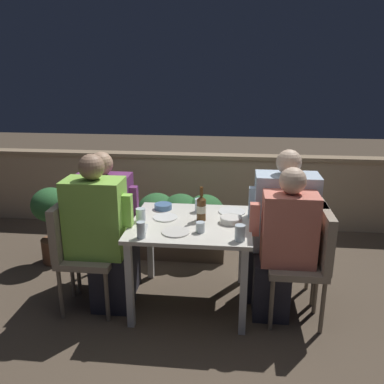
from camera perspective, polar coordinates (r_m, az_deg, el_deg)
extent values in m
plane|color=brown|center=(3.45, -0.11, -15.13)|extent=(16.00, 16.00, 0.00)
cube|color=tan|center=(4.83, 2.07, 0.06)|extent=(9.00, 0.14, 0.83)
cube|color=#9E8466|center=(4.72, 2.13, 5.08)|extent=(9.00, 0.18, 0.04)
cube|color=silver|center=(3.13, -0.12, -4.44)|extent=(0.92, 0.83, 0.03)
cube|color=silver|center=(3.04, -8.75, -12.84)|extent=(0.05, 0.05, 0.68)
cube|color=silver|center=(2.95, 7.22, -13.74)|extent=(0.05, 0.05, 0.68)
cube|color=silver|center=(3.66, -5.90, -7.17)|extent=(0.05, 0.05, 0.68)
cube|color=silver|center=(3.59, 7.05, -7.73)|extent=(0.05, 0.05, 0.68)
cube|color=brown|center=(4.16, -1.59, -6.95)|extent=(0.88, 0.36, 0.28)
ellipsoid|color=#2D6633|center=(4.08, -5.02, -2.82)|extent=(0.40, 0.47, 0.38)
ellipsoid|color=#2D6633|center=(4.04, -1.62, -2.96)|extent=(0.40, 0.47, 0.38)
ellipsoid|color=#2D6633|center=(4.02, 1.82, -3.09)|extent=(0.40, 0.47, 0.38)
cube|color=gray|center=(3.28, -14.18, -8.79)|extent=(0.42, 0.42, 0.05)
cube|color=gray|center=(3.26, -17.55, -4.84)|extent=(0.06, 0.42, 0.41)
cylinder|color=#7F705B|center=(3.31, -17.95, -13.46)|extent=(0.03, 0.03, 0.41)
cylinder|color=#7F705B|center=(3.19, -11.86, -14.19)|extent=(0.03, 0.03, 0.41)
cylinder|color=#7F705B|center=(3.60, -15.66, -10.62)|extent=(0.03, 0.03, 0.41)
cylinder|color=#7F705B|center=(3.49, -10.06, -11.15)|extent=(0.03, 0.03, 0.41)
cube|color=#282833|center=(3.33, -11.10, -12.22)|extent=(0.31, 0.23, 0.46)
cube|color=#8CCC4C|center=(3.13, -13.42, -3.57)|extent=(0.44, 0.26, 0.60)
cube|color=#8CCC4C|center=(3.03, -9.05, -2.54)|extent=(0.07, 0.07, 0.24)
sphere|color=#99755B|center=(3.02, -13.94, 3.44)|extent=(0.19, 0.19, 0.19)
cube|color=gray|center=(3.55, -13.00, -6.62)|extent=(0.42, 0.42, 0.05)
cube|color=gray|center=(3.53, -16.10, -2.96)|extent=(0.06, 0.42, 0.41)
cylinder|color=#7F705B|center=(3.56, -16.46, -10.97)|extent=(0.03, 0.03, 0.41)
cylinder|color=#7F705B|center=(3.45, -10.82, -11.53)|extent=(0.03, 0.03, 0.41)
cylinder|color=#7F705B|center=(3.86, -14.46, -8.50)|extent=(0.03, 0.03, 0.41)
cylinder|color=#7F705B|center=(3.75, -9.25, -8.92)|extent=(0.03, 0.03, 0.41)
cube|color=#282833|center=(3.59, -10.17, -9.80)|extent=(0.31, 0.23, 0.46)
cube|color=#6B2D66|center=(3.42, -12.23, -2.11)|extent=(0.45, 0.26, 0.55)
cube|color=#6B2D66|center=(3.33, -8.21, -1.23)|extent=(0.07, 0.07, 0.24)
sphere|color=tan|center=(3.32, -12.64, 3.91)|extent=(0.19, 0.19, 0.19)
cube|color=gray|center=(3.15, 14.37, -9.96)|extent=(0.42, 0.42, 0.05)
cube|color=gray|center=(3.09, 18.10, -6.14)|extent=(0.06, 0.42, 0.41)
cylinder|color=#7F705B|center=(3.09, 11.08, -15.27)|extent=(0.03, 0.03, 0.41)
cylinder|color=#7F705B|center=(3.15, 17.84, -15.21)|extent=(0.03, 0.03, 0.41)
cylinder|color=#7F705B|center=(3.40, 10.60, -12.00)|extent=(0.03, 0.03, 0.41)
cylinder|color=#7F705B|center=(3.45, 16.69, -12.02)|extent=(0.03, 0.03, 0.41)
cube|color=#282833|center=(3.23, 11.02, -13.18)|extent=(0.27, 0.23, 0.46)
cube|color=#E07A66|center=(3.02, 13.47, -5.05)|extent=(0.39, 0.26, 0.53)
cube|color=#E07A66|center=(2.97, 8.77, -3.80)|extent=(0.07, 0.07, 0.24)
sphere|color=beige|center=(2.91, 13.97, 1.55)|extent=(0.19, 0.19, 0.19)
cube|color=gray|center=(3.37, 13.76, -8.02)|extent=(0.42, 0.42, 0.05)
cube|color=gray|center=(3.31, 17.22, -4.42)|extent=(0.06, 0.42, 0.41)
cylinder|color=#7F705B|center=(3.30, 10.69, -12.94)|extent=(0.03, 0.03, 0.41)
cylinder|color=#7F705B|center=(3.35, 16.98, -12.94)|extent=(0.03, 0.03, 0.41)
cylinder|color=#7F705B|center=(3.62, 10.28, -10.06)|extent=(0.03, 0.03, 0.41)
cylinder|color=#7F705B|center=(3.66, 15.97, -10.11)|extent=(0.03, 0.03, 0.41)
cube|color=#282833|center=(3.45, 10.66, -11.07)|extent=(0.34, 0.23, 0.46)
cube|color=silver|center=(3.24, 12.95, -2.76)|extent=(0.48, 0.26, 0.61)
cube|color=silver|center=(3.19, 8.59, -1.41)|extent=(0.07, 0.07, 0.24)
sphere|color=beige|center=(3.13, 13.45, 4.10)|extent=(0.19, 0.19, 0.19)
cylinder|color=brown|center=(3.13, 1.31, -2.55)|extent=(0.07, 0.07, 0.17)
cylinder|color=beige|center=(3.13, 1.31, -2.40)|extent=(0.07, 0.07, 0.06)
cone|color=brown|center=(3.10, 1.33, -0.82)|extent=(0.07, 0.07, 0.03)
cylinder|color=brown|center=(3.08, 1.33, 0.08)|extent=(0.03, 0.03, 0.07)
cylinder|color=white|center=(3.34, 5.63, -2.74)|extent=(0.22, 0.22, 0.01)
cylinder|color=white|center=(3.21, -3.75, -3.58)|extent=(0.19, 0.19, 0.01)
cylinder|color=silver|center=(2.93, -2.29, -5.61)|extent=(0.20, 0.20, 0.01)
cylinder|color=silver|center=(3.12, 5.48, -3.91)|extent=(0.17, 0.17, 0.05)
torus|color=silver|center=(3.11, 5.49, -3.59)|extent=(0.17, 0.17, 0.01)
cylinder|color=#4C709E|center=(3.40, -4.07, -2.03)|extent=(0.15, 0.15, 0.04)
torus|color=#4C709E|center=(3.39, -4.07, -1.74)|extent=(0.15, 0.15, 0.01)
cylinder|color=silver|center=(2.80, 6.75, -5.72)|extent=(0.07, 0.07, 0.11)
cylinder|color=silver|center=(3.33, 1.04, -1.85)|extent=(0.07, 0.07, 0.11)
cylinder|color=silver|center=(2.93, 1.17, -4.95)|extent=(0.07, 0.07, 0.08)
cylinder|color=silver|center=(2.85, -7.17, -5.29)|extent=(0.06, 0.06, 0.12)
cylinder|color=silver|center=(3.15, -7.22, -3.18)|extent=(0.07, 0.07, 0.10)
cube|color=silver|center=(3.01, -6.51, -5.14)|extent=(0.04, 0.17, 0.01)
cylinder|color=brown|center=(4.25, -18.60, -7.71)|extent=(0.26, 0.26, 0.23)
cylinder|color=#47331E|center=(4.16, -18.90, -4.94)|extent=(0.03, 0.03, 0.21)
ellipsoid|color=#2D6633|center=(4.08, -19.24, -1.69)|extent=(0.36, 0.36, 0.33)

